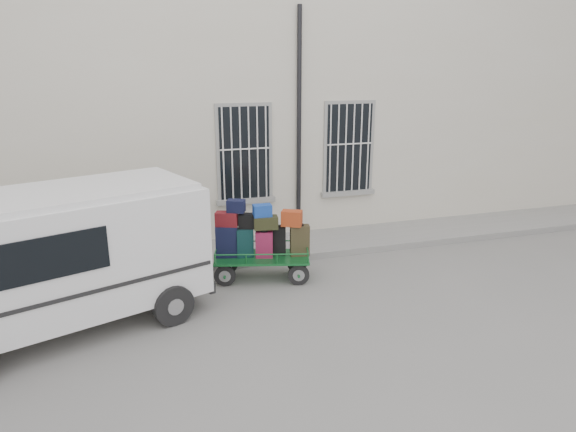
# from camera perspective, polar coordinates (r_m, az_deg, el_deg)

# --- Properties ---
(ground) EXTENTS (80.00, 80.00, 0.00)m
(ground) POSITION_cam_1_polar(r_m,az_deg,el_deg) (10.36, 1.24, -7.97)
(ground) COLOR slate
(ground) RESTS_ON ground
(building) EXTENTS (24.00, 5.15, 6.00)m
(building) POSITION_cam_1_polar(r_m,az_deg,el_deg) (14.80, -5.55, 11.45)
(building) COLOR beige
(building) RESTS_ON ground
(sidewalk) EXTENTS (24.00, 1.70, 0.15)m
(sidewalk) POSITION_cam_1_polar(r_m,az_deg,el_deg) (12.29, -2.00, -3.57)
(sidewalk) COLOR gray
(sidewalk) RESTS_ON ground
(luggage_cart) EXTENTS (2.30, 1.35, 1.69)m
(luggage_cart) POSITION_cam_1_polar(r_m,az_deg,el_deg) (10.49, -3.24, -2.68)
(luggage_cart) COLOR black
(luggage_cart) RESTS_ON ground
(van) EXTENTS (5.07, 3.45, 2.37)m
(van) POSITION_cam_1_polar(r_m,az_deg,el_deg) (9.14, -24.34, -3.75)
(van) COLOR white
(van) RESTS_ON ground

